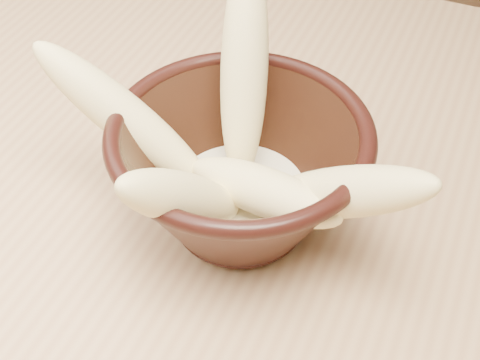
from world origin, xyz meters
name	(u,v)px	position (x,y,z in m)	size (l,w,h in m)	color
table	(268,296)	(0.00, 0.00, 0.67)	(1.20, 0.80, 0.75)	tan
bowl	(240,171)	(-0.03, 0.00, 0.81)	(0.19, 0.19, 0.10)	black
milk_puddle	(240,195)	(-0.03, 0.00, 0.78)	(0.10, 0.10, 0.01)	beige
banana_upright	(244,70)	(-0.04, 0.05, 0.86)	(0.03, 0.03, 0.17)	#F6E491
banana_left	(125,118)	(-0.11, -0.01, 0.84)	(0.03, 0.03, 0.16)	#F6E491
banana_right	(341,192)	(0.05, -0.01, 0.83)	(0.03, 0.03, 0.15)	#F6E491
banana_across	(263,191)	(0.00, -0.02, 0.81)	(0.03, 0.03, 0.12)	#F6E491
banana_front	(183,198)	(-0.04, -0.06, 0.83)	(0.03, 0.03, 0.13)	#F6E491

